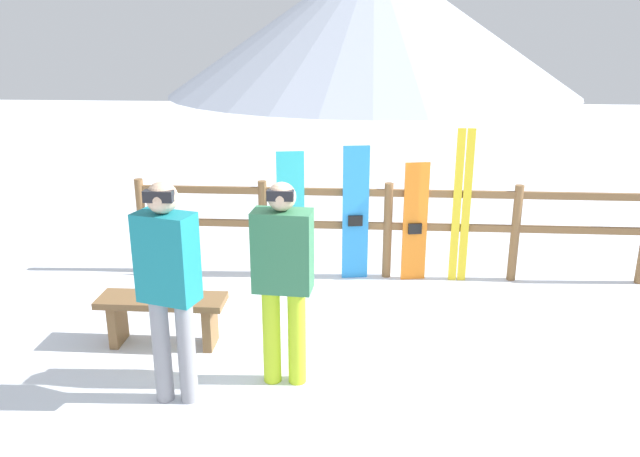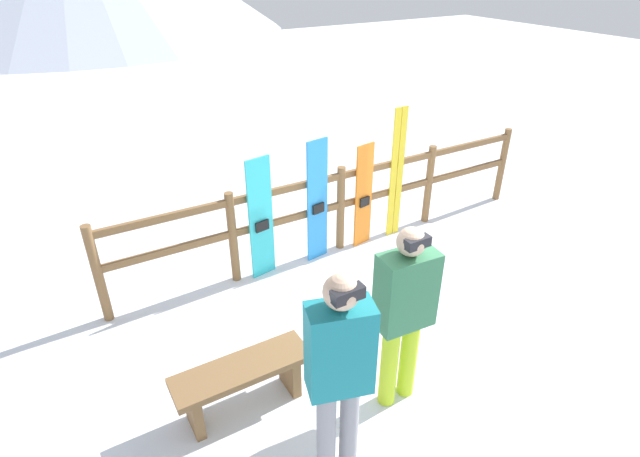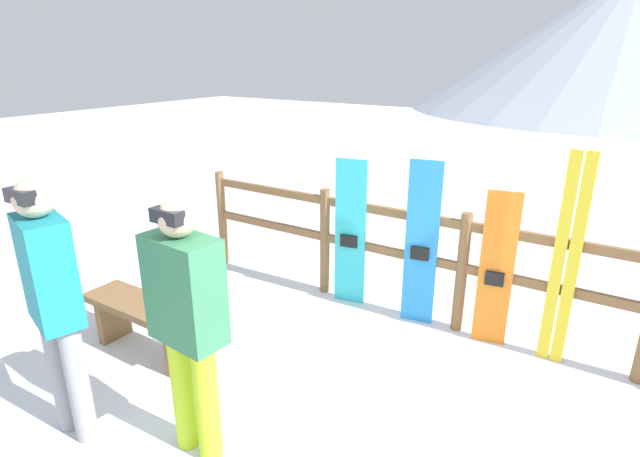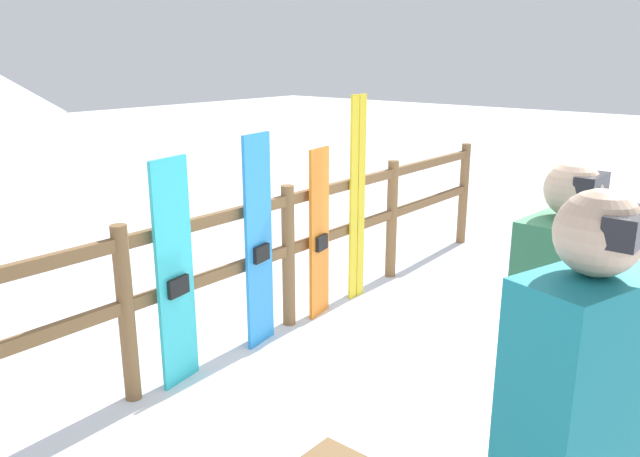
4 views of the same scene
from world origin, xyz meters
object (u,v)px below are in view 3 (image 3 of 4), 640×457
Objects in this scene: person_teal at (53,295)px; snowboard_cyan at (350,234)px; bench at (144,317)px; snowboard_blue at (421,245)px; snowboard_orange at (496,271)px; ski_pair_yellow at (566,262)px; person_plaid_green at (187,316)px.

snowboard_cyan is at bearing 77.06° from person_teal.
snowboard_blue is (1.71, 1.74, 0.44)m from bench.
snowboard_blue is 1.13× the size of snowboard_orange.
snowboard_orange is at bearing -0.00° from snowboard_cyan.
bench is at bearing -148.88° from ski_pair_yellow.
bench is 0.78× the size of snowboard_cyan.
snowboard_blue reaches higher than snowboard_orange.
person_teal reaches higher than bench.
person_plaid_green is at bearing -103.09° from snowboard_blue.
snowboard_blue is at bearing 179.99° from snowboard_orange.
ski_pair_yellow is (0.51, 0.00, 0.19)m from snowboard_orange.
snowboard_orange is (0.67, -0.00, -0.09)m from snowboard_blue.
ski_pair_yellow reaches higher than snowboard_cyan.
ski_pair_yellow is at bearing 0.16° from snowboard_blue.
ski_pair_yellow is (1.91, 0.00, 0.14)m from snowboard_cyan.
person_plaid_green is 1.08× the size of snowboard_blue.
bench is 2.97m from snowboard_orange.
snowboard_orange is at bearing 52.46° from person_teal.
person_teal is at bearing -102.94° from snowboard_cyan.
snowboard_orange is at bearing -0.01° from snowboard_blue.
ski_pair_yellow is at bearing 0.40° from snowboard_orange.
snowboard_cyan is at bearing 95.09° from person_plaid_green.
snowboard_cyan is at bearing -180.00° from snowboard_blue.
snowboard_blue is at bearing 62.93° from person_teal.
person_plaid_green is 2.31m from snowboard_cyan.
snowboard_cyan is 0.74m from snowboard_blue.
person_teal is at bearing -157.89° from person_plaid_green.
person_teal is 3.63m from ski_pair_yellow.
snowboard_blue is at bearing 45.50° from bench.
ski_pair_yellow reaches higher than snowboard_orange.
bench is 0.65× the size of ski_pair_yellow.
snowboard_cyan is at bearing -179.90° from ski_pair_yellow.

